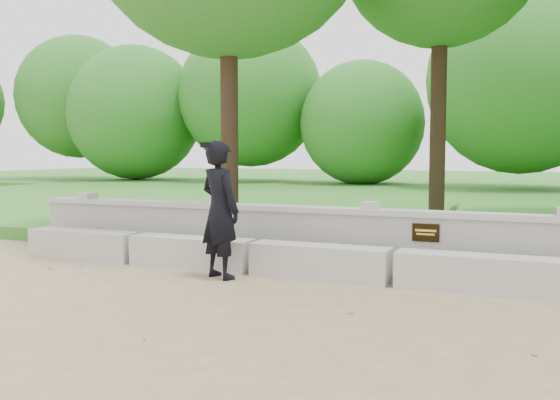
% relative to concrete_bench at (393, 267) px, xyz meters
% --- Properties ---
extents(ground, '(80.00, 80.00, 0.00)m').
position_rel_concrete_bench_xyz_m(ground, '(-0.00, -1.90, -0.22)').
color(ground, tan).
rests_on(ground, ground).
extents(lawn, '(40.00, 22.00, 0.25)m').
position_rel_concrete_bench_xyz_m(lawn, '(-0.00, 12.10, -0.10)').
color(lawn, '#3E7425').
rests_on(lawn, ground).
extents(concrete_bench, '(11.90, 0.45, 0.45)m').
position_rel_concrete_bench_xyz_m(concrete_bench, '(0.00, 0.00, 0.00)').
color(concrete_bench, '#B4B1AA').
rests_on(concrete_bench, ground).
extents(parapet_wall, '(12.50, 0.35, 0.90)m').
position_rel_concrete_bench_xyz_m(parapet_wall, '(0.00, 0.70, 0.24)').
color(parapet_wall, '#A9A7A0').
rests_on(parapet_wall, ground).
extents(man_main, '(0.79, 0.74, 1.85)m').
position_rel_concrete_bench_xyz_m(man_main, '(-2.24, -0.50, 0.70)').
color(man_main, black).
rests_on(man_main, ground).
extents(shrub_a, '(0.34, 0.28, 0.57)m').
position_rel_concrete_bench_xyz_m(shrub_a, '(-4.29, 1.88, 0.31)').
color(shrub_a, '#3A7327').
rests_on(shrub_a, lawn).
extents(shrub_d, '(0.39, 0.40, 0.54)m').
position_rel_concrete_bench_xyz_m(shrub_d, '(0.23, 3.61, 0.30)').
color(shrub_d, '#3A7327').
rests_on(shrub_d, lawn).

